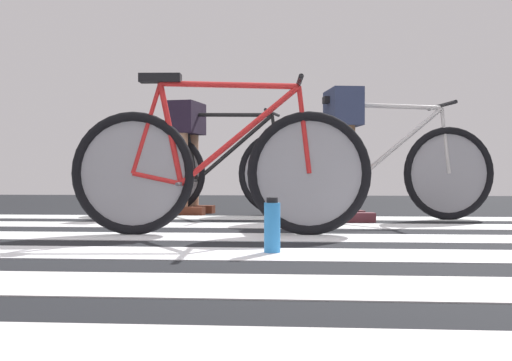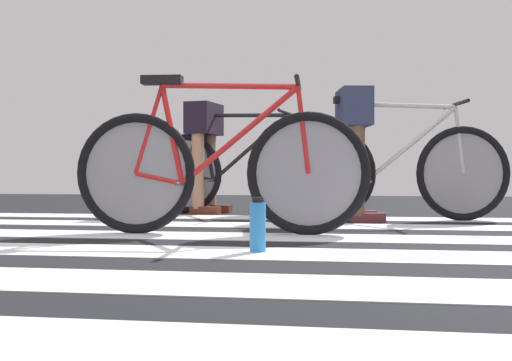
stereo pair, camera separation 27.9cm
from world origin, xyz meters
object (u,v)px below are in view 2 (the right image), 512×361
bicycle_2_of_3 (396,170)px  cyclist_3_of_3 (205,142)px  water_bottle (258,226)px  bicycle_1_of_3 (220,169)px  cyclist_2_of_3 (354,136)px  bicycle_3_of_3 (237,170)px

bicycle_2_of_3 → cyclist_3_of_3: bearing=147.0°
water_bottle → bicycle_2_of_3: bearing=69.8°
cyclist_3_of_3 → water_bottle: size_ratio=3.94×
bicycle_1_of_3 → cyclist_3_of_3: (-0.54, 1.91, 0.25)m
bicycle_2_of_3 → water_bottle: 2.18m
bicycle_2_of_3 → cyclist_2_of_3: cyclist_2_of_3 is taller
bicycle_2_of_3 → bicycle_3_of_3: 1.46m
water_bottle → cyclist_3_of_3: bearing=108.0°
bicycle_2_of_3 → cyclist_2_of_3: 0.40m
cyclist_3_of_3 → bicycle_3_of_3: bearing=0.0°
bicycle_3_of_3 → water_bottle: 2.73m
cyclist_3_of_3 → water_bottle: cyclist_3_of_3 is taller
bicycle_3_of_3 → cyclist_3_of_3: cyclist_3_of_3 is taller
bicycle_1_of_3 → bicycle_3_of_3: bearing=94.0°
bicycle_1_of_3 → cyclist_3_of_3: size_ratio=1.76×
bicycle_2_of_3 → cyclist_2_of_3: bearing=-180.0°
cyclist_2_of_3 → cyclist_3_of_3: 1.51m
cyclist_2_of_3 → water_bottle: size_ratio=3.95×
cyclist_2_of_3 → bicycle_3_of_3: (-1.02, 0.68, -0.25)m
bicycle_1_of_3 → water_bottle: size_ratio=6.95×
bicycle_3_of_3 → bicycle_1_of_3: bearing=-73.3°
bicycle_1_of_3 → bicycle_3_of_3: same height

